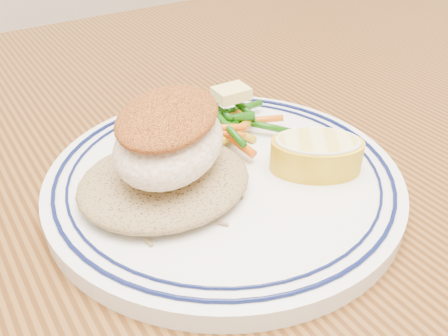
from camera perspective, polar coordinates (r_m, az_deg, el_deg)
dining_table at (r=0.47m, az=-2.01°, el=-10.92°), size 1.50×0.90×0.75m
plate at (r=0.38m, az=0.00°, el=-1.30°), size 0.27×0.27×0.02m
rice_pilaf at (r=0.36m, az=-6.85°, el=-1.08°), size 0.13×0.11×0.02m
fish_fillet at (r=0.35m, az=-6.29°, el=3.69°), size 0.12×0.12×0.05m
vegetable_pile at (r=0.42m, az=-0.41°, el=5.18°), size 0.10×0.10×0.03m
butter_pat at (r=0.42m, az=0.84°, el=8.55°), size 0.03×0.02×0.01m
lemon_wedge at (r=0.38m, az=10.52°, el=1.69°), size 0.09×0.09×0.03m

